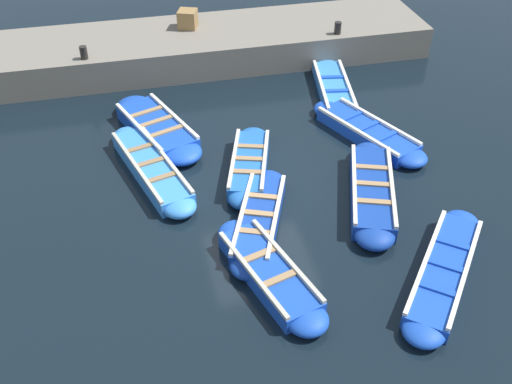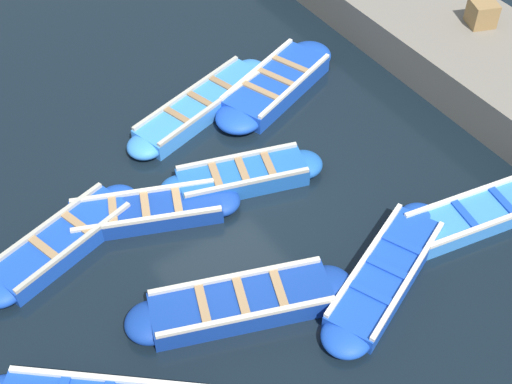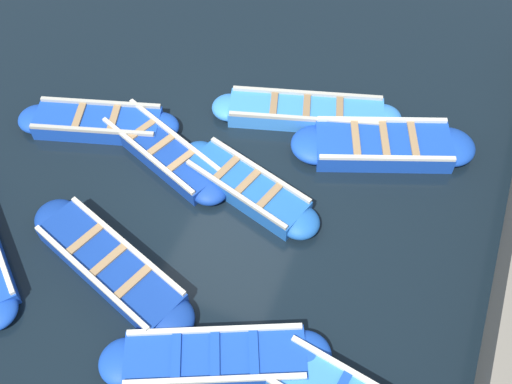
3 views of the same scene
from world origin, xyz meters
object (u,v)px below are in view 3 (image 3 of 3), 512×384
object	(u,v)px
boat_stern_in	(248,188)
boat_inner_gap	(306,113)
boat_outer_right	(383,146)
boat_end_of_row	(162,151)
boat_centre	(216,358)
boat_alongside	(111,266)
boat_tucked	(98,123)

from	to	relation	value
boat_stern_in	boat_inner_gap	bearing A→B (deg)	-100.25
boat_outer_right	boat_stern_in	world-z (taller)	boat_outer_right
boat_end_of_row	boat_stern_in	distance (m)	1.88
boat_centre	boat_alongside	xyz separation A→B (m)	(2.27, -0.80, 0.03)
boat_inner_gap	boat_alongside	distance (m)	4.90
boat_outer_right	boat_stern_in	size ratio (longest dim) A/B	1.16
boat_inner_gap	boat_stern_in	bearing A→B (deg)	79.75
boat_end_of_row	boat_alongside	xyz separation A→B (m)	(-0.34, 2.56, 0.02)
boat_inner_gap	boat_centre	world-z (taller)	boat_inner_gap
boat_inner_gap	boat_outer_right	size ratio (longest dim) A/B	1.06
boat_outer_right	boat_alongside	xyz separation A→B (m)	(3.58, 4.22, -0.00)
boat_outer_right	boat_end_of_row	bearing A→B (deg)	22.93
boat_end_of_row	boat_alongside	size ratio (longest dim) A/B	0.91
boat_tucked	boat_stern_in	bearing A→B (deg)	173.39
boat_outer_right	boat_alongside	bearing A→B (deg)	49.65
boat_end_of_row	boat_tucked	bearing A→B (deg)	-6.55
boat_end_of_row	boat_tucked	distance (m)	1.50
boat_end_of_row	boat_outer_right	bearing A→B (deg)	-157.07
boat_tucked	boat_inner_gap	bearing A→B (deg)	-154.69
boat_end_of_row	boat_outer_right	world-z (taller)	boat_outer_right
boat_inner_gap	boat_centre	size ratio (longest dim) A/B	1.08
boat_stern_in	boat_outer_right	bearing A→B (deg)	-137.53
boat_inner_gap	boat_stern_in	world-z (taller)	boat_stern_in
boat_centre	boat_stern_in	xyz separation A→B (m)	(0.74, -3.14, 0.02)
boat_centre	boat_alongside	size ratio (longest dim) A/B	0.96
boat_centre	boat_outer_right	size ratio (longest dim) A/B	0.98
boat_centre	boat_tucked	distance (m)	5.41
boat_centre	boat_stern_in	distance (m)	3.23
boat_end_of_row	boat_stern_in	world-z (taller)	boat_stern_in
boat_centre	boat_outer_right	xyz separation A→B (m)	(-1.31, -5.02, 0.03)
boat_inner_gap	boat_stern_in	distance (m)	2.20
boat_inner_gap	boat_end_of_row	bearing A→B (deg)	40.75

